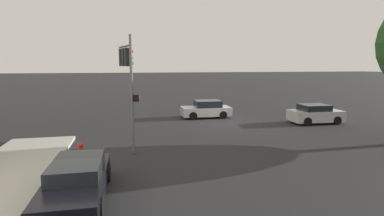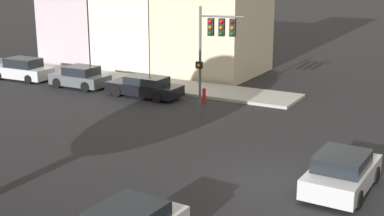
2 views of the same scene
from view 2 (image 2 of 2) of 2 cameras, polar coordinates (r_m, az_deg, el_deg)
ground_plane at (r=20.35m, az=9.09°, el=-7.89°), size 300.00×300.00×0.00m
traffic_signal at (r=27.78m, az=2.46°, el=7.49°), size 0.99×2.38×5.80m
crossing_car_1 at (r=19.98m, az=15.71°, el=-6.64°), size 4.10×2.11×1.43m
parked_car_0 at (r=32.75m, az=-5.07°, el=2.27°), size 1.92×4.79×1.29m
parked_car_1 at (r=35.95m, az=-11.83°, el=3.22°), size 1.99×3.85×1.41m
parked_car_2 at (r=39.41m, az=-17.65°, el=3.92°), size 2.01×4.54×1.54m
fire_hydrant at (r=31.17m, az=1.30°, el=1.39°), size 0.22×0.22×0.92m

